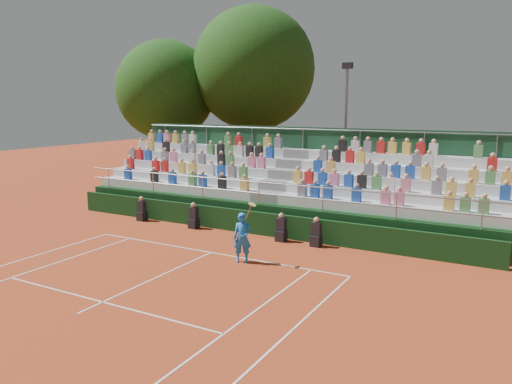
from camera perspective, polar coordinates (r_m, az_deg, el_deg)
The scene contains 8 objects.
ground at distance 19.16m, azimuth -5.14°, elevation -6.92°, with size 90.00×90.00×0.00m, color #AB3F1C.
courtside_wall at distance 21.65m, azimuth -0.39°, elevation -3.51°, with size 20.00×0.15×1.00m, color black.
line_officials at distance 21.78m, azimuth -3.25°, elevation -3.51°, with size 9.44×0.40×1.19m.
grandstand at distance 24.33m, azimuth 3.37°, elevation -0.58°, with size 20.00×5.20×4.40m.
tennis_player at distance 17.75m, azimuth -1.56°, elevation -5.24°, with size 0.92×0.67×2.22m.
tree_west at distance 35.76m, azimuth -10.28°, elevation 11.36°, with size 6.86×6.86×9.92m.
tree_east at distance 34.62m, azimuth -0.26°, elevation 13.88°, with size 8.25×8.25×12.01m.
floodlight_mast at distance 30.04m, azimuth 10.23°, elevation 8.09°, with size 0.60×0.25×7.91m.
Camera 1 is at (10.38, -15.10, 5.60)m, focal length 35.00 mm.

